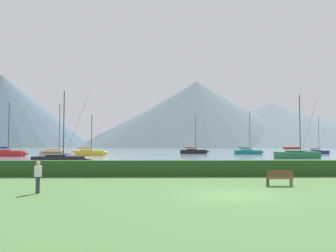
{
  "coord_description": "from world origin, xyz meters",
  "views": [
    {
      "loc": [
        -3.57,
        -17.67,
        2.46
      ],
      "look_at": [
        -2.16,
        45.76,
        5.81
      ],
      "focal_mm": 38.66,
      "sensor_mm": 36.0,
      "label": 1
    }
  ],
  "objects_px": {
    "sailboat_slip_0": "(194,151)",
    "person_seated_viewer": "(38,174)",
    "sailboat_slip_4": "(318,152)",
    "sailboat_slip_6": "(57,155)",
    "sailboat_slip_7": "(248,152)",
    "sailboat_slip_8": "(60,159)",
    "sailboat_slip_5": "(6,153)",
    "sailboat_slip_3": "(298,154)",
    "sailboat_slip_2": "(89,153)",
    "park_bench_under_tree": "(280,177)"
  },
  "relations": [
    {
      "from": "sailboat_slip_0",
      "to": "person_seated_viewer",
      "type": "relative_size",
      "value": 6.56
    },
    {
      "from": "sailboat_slip_4",
      "to": "sailboat_slip_6",
      "type": "bearing_deg",
      "value": -163.98
    },
    {
      "from": "sailboat_slip_0",
      "to": "sailboat_slip_7",
      "type": "distance_m",
      "value": 15.38
    },
    {
      "from": "sailboat_slip_7",
      "to": "sailboat_slip_8",
      "type": "relative_size",
      "value": 1.22
    },
    {
      "from": "sailboat_slip_0",
      "to": "sailboat_slip_6",
      "type": "height_order",
      "value": "sailboat_slip_0"
    },
    {
      "from": "person_seated_viewer",
      "to": "sailboat_slip_7",
      "type": "bearing_deg",
      "value": 71.82
    },
    {
      "from": "sailboat_slip_4",
      "to": "sailboat_slip_8",
      "type": "height_order",
      "value": "sailboat_slip_4"
    },
    {
      "from": "sailboat_slip_5",
      "to": "person_seated_viewer",
      "type": "height_order",
      "value": "sailboat_slip_5"
    },
    {
      "from": "sailboat_slip_6",
      "to": "sailboat_slip_8",
      "type": "distance_m",
      "value": 25.28
    },
    {
      "from": "sailboat_slip_3",
      "to": "sailboat_slip_7",
      "type": "bearing_deg",
      "value": 83.31
    },
    {
      "from": "sailboat_slip_2",
      "to": "sailboat_slip_5",
      "type": "bearing_deg",
      "value": -159.54
    },
    {
      "from": "park_bench_under_tree",
      "to": "person_seated_viewer",
      "type": "relative_size",
      "value": 0.96
    },
    {
      "from": "sailboat_slip_3",
      "to": "park_bench_under_tree",
      "type": "xyz_separation_m",
      "value": [
        -17.96,
        -43.84,
        -0.23
      ]
    },
    {
      "from": "sailboat_slip_8",
      "to": "park_bench_under_tree",
      "type": "xyz_separation_m",
      "value": [
        20.05,
        -24.87,
        -0.1
      ]
    },
    {
      "from": "sailboat_slip_0",
      "to": "sailboat_slip_8",
      "type": "distance_m",
      "value": 59.87
    },
    {
      "from": "sailboat_slip_4",
      "to": "park_bench_under_tree",
      "type": "bearing_deg",
      "value": -123.12
    },
    {
      "from": "sailboat_slip_2",
      "to": "sailboat_slip_6",
      "type": "bearing_deg",
      "value": -104.26
    },
    {
      "from": "sailboat_slip_2",
      "to": "sailboat_slip_0",
      "type": "bearing_deg",
      "value": 35.39
    },
    {
      "from": "sailboat_slip_7",
      "to": "park_bench_under_tree",
      "type": "bearing_deg",
      "value": -103.26
    },
    {
      "from": "sailboat_slip_5",
      "to": "sailboat_slip_7",
      "type": "bearing_deg",
      "value": 14.49
    },
    {
      "from": "sailboat_slip_6",
      "to": "park_bench_under_tree",
      "type": "relative_size",
      "value": 6.61
    },
    {
      "from": "sailboat_slip_0",
      "to": "park_bench_under_tree",
      "type": "height_order",
      "value": "sailboat_slip_0"
    },
    {
      "from": "sailboat_slip_0",
      "to": "sailboat_slip_4",
      "type": "relative_size",
      "value": 1.03
    },
    {
      "from": "sailboat_slip_2",
      "to": "sailboat_slip_8",
      "type": "height_order",
      "value": "sailboat_slip_2"
    },
    {
      "from": "sailboat_slip_8",
      "to": "person_seated_viewer",
      "type": "height_order",
      "value": "sailboat_slip_8"
    },
    {
      "from": "sailboat_slip_0",
      "to": "sailboat_slip_5",
      "type": "distance_m",
      "value": 48.85
    },
    {
      "from": "sailboat_slip_0",
      "to": "sailboat_slip_5",
      "type": "bearing_deg",
      "value": -150.85
    },
    {
      "from": "sailboat_slip_2",
      "to": "sailboat_slip_8",
      "type": "relative_size",
      "value": 1.03
    },
    {
      "from": "sailboat_slip_2",
      "to": "sailboat_slip_4",
      "type": "distance_m",
      "value": 61.88
    },
    {
      "from": "sailboat_slip_5",
      "to": "person_seated_viewer",
      "type": "xyz_separation_m",
      "value": [
        26.89,
        -59.69,
        0.21
      ]
    },
    {
      "from": "sailboat_slip_2",
      "to": "park_bench_under_tree",
      "type": "distance_m",
      "value": 66.86
    },
    {
      "from": "sailboat_slip_0",
      "to": "park_bench_under_tree",
      "type": "bearing_deg",
      "value": -91.67
    },
    {
      "from": "sailboat_slip_0",
      "to": "sailboat_slip_5",
      "type": "xyz_separation_m",
      "value": [
        -42.66,
        -23.81,
        0.06
      ]
    },
    {
      "from": "sailboat_slip_5",
      "to": "person_seated_viewer",
      "type": "relative_size",
      "value": 7.08
    },
    {
      "from": "sailboat_slip_6",
      "to": "sailboat_slip_0",
      "type": "bearing_deg",
      "value": 47.46
    },
    {
      "from": "sailboat_slip_4",
      "to": "park_bench_under_tree",
      "type": "height_order",
      "value": "sailboat_slip_4"
    },
    {
      "from": "sailboat_slip_2",
      "to": "sailboat_slip_3",
      "type": "height_order",
      "value": "sailboat_slip_3"
    },
    {
      "from": "sailboat_slip_0",
      "to": "sailboat_slip_3",
      "type": "distance_m",
      "value": 39.76
    },
    {
      "from": "sailboat_slip_5",
      "to": "sailboat_slip_7",
      "type": "xyz_separation_m",
      "value": [
        56.61,
        17.33,
        -0.08
      ]
    },
    {
      "from": "sailboat_slip_4",
      "to": "person_seated_viewer",
      "type": "height_order",
      "value": "sailboat_slip_4"
    },
    {
      "from": "sailboat_slip_6",
      "to": "sailboat_slip_8",
      "type": "height_order",
      "value": "sailboat_slip_6"
    },
    {
      "from": "sailboat_slip_0",
      "to": "person_seated_viewer",
      "type": "xyz_separation_m",
      "value": [
        -15.77,
        -83.5,
        0.27
      ]
    },
    {
      "from": "park_bench_under_tree",
      "to": "sailboat_slip_7",
      "type": "bearing_deg",
      "value": 79.77
    },
    {
      "from": "sailboat_slip_3",
      "to": "sailboat_slip_7",
      "type": "height_order",
      "value": "sailboat_slip_3"
    },
    {
      "from": "sailboat_slip_7",
      "to": "park_bench_under_tree",
      "type": "relative_size",
      "value": 7.26
    },
    {
      "from": "person_seated_viewer",
      "to": "sailboat_slip_5",
      "type": "bearing_deg",
      "value": 117.17
    },
    {
      "from": "park_bench_under_tree",
      "to": "person_seated_viewer",
      "type": "xyz_separation_m",
      "value": [
        -13.44,
        -3.1,
        0.44
      ]
    },
    {
      "from": "sailboat_slip_6",
      "to": "sailboat_slip_7",
      "type": "bearing_deg",
      "value": 30.54
    },
    {
      "from": "sailboat_slip_8",
      "to": "sailboat_slip_3",
      "type": "bearing_deg",
      "value": 16.7
    },
    {
      "from": "sailboat_slip_0",
      "to": "sailboat_slip_3",
      "type": "xyz_separation_m",
      "value": [
        15.63,
        -36.56,
        0.06
      ]
    }
  ]
}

